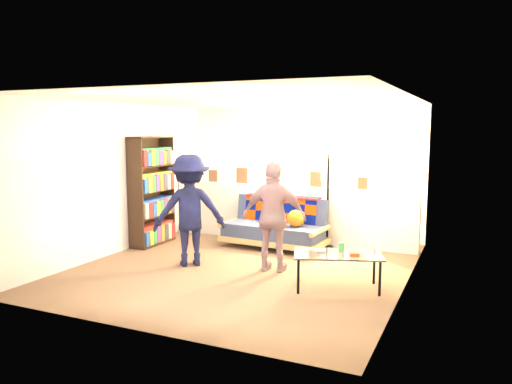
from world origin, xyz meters
TOP-DOWN VIEW (x-y plane):
  - ground at (0.00, 0.00)m, footprint 5.00×5.00m
  - room_shell at (0.00, 0.47)m, footprint 4.60×5.05m
  - half_wall_ledge at (0.00, 1.80)m, footprint 4.45×0.15m
  - ledge_decor at (-0.23, 1.78)m, footprint 2.97×0.02m
  - futon_sofa at (-0.04, 1.32)m, footprint 1.80×0.96m
  - bookshelf at (-2.08, 0.66)m, footprint 0.31×0.93m
  - coffee_table at (1.49, -0.40)m, footprint 1.22×0.92m
  - floor_lamp at (0.77, 1.64)m, footprint 0.38×0.31m
  - person_left at (-0.79, -0.21)m, footprint 1.20×1.12m
  - person_right at (0.46, -0.01)m, footprint 0.95×0.49m

SIDE VIEW (x-z plane):
  - ground at x=0.00m, z-range 0.00..0.00m
  - futon_sofa at x=-0.04m, z-range -0.03..0.72m
  - coffee_table at x=1.49m, z-range 0.14..0.70m
  - half_wall_ledge at x=0.00m, z-range 0.00..1.00m
  - person_right at x=0.46m, z-range 0.00..1.54m
  - person_left at x=-0.79m, z-range 0.00..1.62m
  - bookshelf at x=-2.08m, z-range -0.06..1.79m
  - floor_lamp at x=0.77m, z-range 0.34..1.99m
  - ledge_decor at x=-0.23m, z-range 0.95..1.40m
  - room_shell at x=0.00m, z-range 0.45..2.90m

